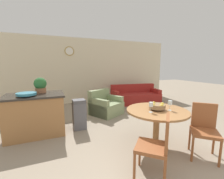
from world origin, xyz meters
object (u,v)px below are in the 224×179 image
(teal_bowl, at_px, (26,94))
(couch, at_px, (135,97))
(fruit_bowl, at_px, (157,106))
(armchair, at_px, (105,106))
(trash_bin, at_px, (79,114))
(wine_glass_left, at_px, (151,105))
(dining_chair_near_right, at_px, (204,127))
(potted_plant, at_px, (40,85))
(kitchen_island, at_px, (36,114))
(wine_glass_right, at_px, (170,103))
(dining_chair_near_left, at_px, (157,144))
(dining_table, at_px, (157,119))

(teal_bowl, height_order, couch, teal_bowl)
(fruit_bowl, height_order, armchair, fruit_bowl)
(trash_bin, xyz_separation_m, couch, (2.69, 1.75, -0.10))
(wine_glass_left, bearing_deg, dining_chair_near_right, -26.27)
(trash_bin, bearing_deg, potted_plant, 161.16)
(couch, relative_size, armchair, 1.80)
(kitchen_island, relative_size, couch, 0.60)
(fruit_bowl, xyz_separation_m, kitchen_island, (-2.14, 1.58, -0.37))
(wine_glass_right, distance_m, potted_plant, 2.91)
(potted_plant, bearing_deg, dining_chair_near_right, -40.74)
(dining_chair_near_right, relative_size, teal_bowl, 2.34)
(couch, distance_m, armchair, 1.92)
(dining_chair_near_left, relative_size, teal_bowl, 2.34)
(dining_chair_near_right, height_order, trash_bin, dining_chair_near_right)
(dining_table, distance_m, dining_chair_near_left, 0.80)
(wine_glass_left, relative_size, potted_plant, 0.50)
(kitchen_island, height_order, couch, kitchen_island)
(wine_glass_right, height_order, trash_bin, wine_glass_right)
(wine_glass_right, xyz_separation_m, couch, (1.33, 3.36, -0.63))
(wine_glass_right, bearing_deg, trash_bin, 130.15)
(wine_glass_left, bearing_deg, fruit_bowl, 21.69)
(wine_glass_left, bearing_deg, armchair, 89.11)
(dining_table, relative_size, potted_plant, 3.10)
(dining_table, relative_size, kitchen_island, 0.90)
(wine_glass_left, height_order, armchair, wine_glass_left)
(wine_glass_right, xyz_separation_m, kitchen_island, (-2.33, 1.70, -0.43))
(kitchen_island, height_order, potted_plant, potted_plant)
(fruit_bowl, distance_m, couch, 3.63)
(fruit_bowl, distance_m, trash_bin, 1.95)
(wine_glass_right, bearing_deg, fruit_bowl, 148.40)
(dining_chair_near_left, height_order, wine_glass_right, wine_glass_right)
(teal_bowl, bearing_deg, fruit_bowl, -32.09)
(fruit_bowl, bearing_deg, kitchen_island, 143.53)
(potted_plant, bearing_deg, wine_glass_left, -45.84)
(teal_bowl, height_order, armchair, teal_bowl)
(wine_glass_left, xyz_separation_m, teal_bowl, (-2.07, 1.51, 0.08))
(couch, bearing_deg, teal_bowl, -147.01)
(dining_chair_near_right, distance_m, teal_bowl, 3.50)
(dining_chair_near_right, bearing_deg, wine_glass_left, 17.29)
(teal_bowl, bearing_deg, couch, 25.67)
(dining_chair_near_right, height_order, wine_glass_right, wine_glass_right)
(dining_table, relative_size, trash_bin, 1.50)
(dining_table, bearing_deg, potted_plant, 138.54)
(couch, bearing_deg, kitchen_island, -148.21)
(wine_glass_right, height_order, potted_plant, potted_plant)
(fruit_bowl, height_order, kitchen_island, kitchen_island)
(kitchen_island, bearing_deg, armchair, 20.83)
(wine_glass_left, height_order, trash_bin, wine_glass_left)
(dining_table, xyz_separation_m, dining_chair_near_left, (-0.49, -0.62, -0.08))
(fruit_bowl, distance_m, armchair, 2.41)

